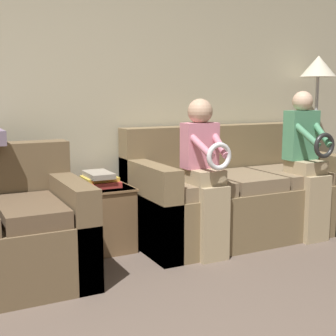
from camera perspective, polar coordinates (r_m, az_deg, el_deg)
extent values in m
cube|color=#BCB293|center=(3.83, -16.68, 9.37)|extent=(7.53, 0.06, 2.55)
cube|color=brown|center=(4.12, 8.21, -5.14)|extent=(1.81, 0.87, 0.45)
cube|color=brown|center=(4.31, 5.80, 1.93)|extent=(1.81, 0.20, 0.49)
cube|color=brown|center=(3.69, -2.37, -4.77)|extent=(0.16, 0.87, 0.70)
cube|color=brown|center=(4.61, 16.71, -2.33)|extent=(0.16, 0.87, 0.70)
cube|color=#7A664C|center=(3.71, 2.89, -2.20)|extent=(0.47, 0.63, 0.11)
cube|color=#7A664C|center=(3.98, 9.13, -1.54)|extent=(0.47, 0.63, 0.11)
cube|color=#7A664C|center=(4.29, 14.53, -0.95)|extent=(0.47, 0.63, 0.11)
cube|color=brown|center=(3.32, -11.79, -6.86)|extent=(0.16, 0.91, 0.66)
cube|color=brown|center=(3.13, -16.47, -5.06)|extent=(0.39, 0.67, 0.11)
cube|color=tan|center=(3.49, 5.56, -6.80)|extent=(0.23, 0.10, 0.56)
cube|color=tan|center=(3.53, 4.43, -1.01)|extent=(0.23, 0.28, 0.11)
cube|color=#D17A8E|center=(3.55, 3.89, 2.77)|extent=(0.27, 0.14, 0.34)
sphere|color=tan|center=(3.53, 3.93, 6.91)|extent=(0.19, 0.19, 0.19)
torus|color=silver|center=(3.33, 6.25, 1.42)|extent=(0.20, 0.04, 0.20)
cylinder|color=#D17A8E|center=(3.39, 3.85, 2.90)|extent=(0.11, 0.30, 0.20)
cylinder|color=#D17A8E|center=(3.48, 6.21, 3.03)|extent=(0.11, 0.30, 0.20)
cube|color=tan|center=(4.10, 17.54, -4.77)|extent=(0.24, 0.10, 0.56)
cube|color=tan|center=(4.13, 16.41, 0.14)|extent=(0.24, 0.28, 0.11)
cube|color=#4C8E66|center=(4.15, 15.92, 3.87)|extent=(0.28, 0.14, 0.42)
sphere|color=#DBB293|center=(4.13, 16.09, 7.82)|extent=(0.17, 0.17, 0.17)
torus|color=black|center=(3.96, 18.52, 2.61)|extent=(0.21, 0.04, 0.21)
cylinder|color=#4C8E66|center=(3.99, 16.31, 4.11)|extent=(0.11, 0.31, 0.23)
cylinder|color=#4C8E66|center=(4.11, 18.12, 4.16)|extent=(0.11, 0.31, 0.23)
cube|color=brown|center=(3.78, -8.21, -6.00)|extent=(0.43, 0.48, 0.51)
cube|color=brown|center=(3.72, -8.30, -2.34)|extent=(0.45, 0.50, 0.02)
cube|color=#BC3833|center=(3.73, -8.17, -1.84)|extent=(0.24, 0.30, 0.04)
cube|color=gold|center=(3.72, -8.34, -1.27)|extent=(0.25, 0.23, 0.03)
cube|color=gray|center=(3.69, -8.47, -0.79)|extent=(0.18, 0.30, 0.04)
cylinder|color=#2D2B28|center=(5.02, 17.03, -5.36)|extent=(0.26, 0.26, 0.02)
cylinder|color=#B7B7BC|center=(4.90, 17.41, 2.54)|extent=(0.03, 0.03, 1.37)
cone|color=beige|center=(4.88, 17.86, 11.73)|extent=(0.34, 0.34, 0.20)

